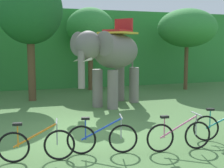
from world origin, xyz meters
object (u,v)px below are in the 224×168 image
object	(u,v)px
tree_center_right	(30,10)
tree_far_right	(90,28)
tree_center_left	(187,28)
bike_pink	(179,135)
elephant	(112,55)
bike_orange	(37,145)
bike_blue	(102,138)
bike_teal	(224,127)

from	to	relation	value
tree_center_right	tree_far_right	size ratio (longest dim) A/B	1.22
tree_center_left	bike_pink	world-z (taller)	tree_center_left
elephant	bike_orange	distance (m)	6.97
tree_center_right	tree_far_right	bearing A→B (deg)	36.78
tree_center_left	bike_orange	size ratio (longest dim) A/B	2.79
tree_far_right	bike_orange	distance (m)	11.81
tree_far_right	elephant	size ratio (longest dim) A/B	1.23
elephant	bike_blue	xyz separation A→B (m)	(-2.13, -5.62, -1.82)
elephant	bike_orange	xyz separation A→B (m)	(-3.67, -5.65, -1.82)
bike_blue	bike_pink	size ratio (longest dim) A/B	0.98
tree_center_right	bike_teal	distance (m)	10.01
tree_center_right	bike_blue	world-z (taller)	tree_center_right
tree_center_left	bike_pink	distance (m)	11.59
tree_far_right	bike_blue	distance (m)	11.36
tree_far_right	elephant	world-z (taller)	tree_far_right
tree_center_left	bike_orange	bearing A→B (deg)	-136.15
bike_blue	tree_far_right	bearing A→B (deg)	77.02
tree_center_right	bike_blue	distance (m)	8.92
bike_pink	bike_teal	size ratio (longest dim) A/B	1.04
tree_far_right	bike_blue	size ratio (longest dim) A/B	2.84
tree_center_left	bike_teal	xyz separation A→B (m)	(-4.42, -9.08, -3.21)
bike_blue	tree_center_left	bearing A→B (deg)	48.89
elephant	bike_teal	xyz separation A→B (m)	(1.30, -5.71, -1.82)
bike_orange	bike_pink	bearing A→B (deg)	-6.15
tree_center_right	bike_teal	world-z (taller)	tree_center_right
tree_far_right	bike_blue	xyz separation A→B (m)	(-2.45, -10.63, -3.19)
elephant	bike_teal	size ratio (longest dim) A/B	2.36
tree_center_right	tree_center_left	world-z (taller)	tree_center_right
bike_blue	bike_teal	xyz separation A→B (m)	(3.43, -0.09, 0.00)
tree_far_right	bike_pink	world-z (taller)	tree_far_right
tree_center_left	bike_blue	xyz separation A→B (m)	(-7.85, -9.00, -3.21)
tree_center_right	elephant	distance (m)	4.46
bike_pink	elephant	bearing A→B (deg)	87.46
tree_center_right	bike_pink	size ratio (longest dim) A/B	3.41
tree_center_right	tree_far_right	distance (m)	4.45
tree_center_right	bike_blue	xyz separation A→B (m)	(1.08, -7.99, -3.82)
tree_center_left	bike_blue	size ratio (longest dim) A/B	2.81
tree_center_right	bike_orange	distance (m)	8.89
tree_center_left	elephant	size ratio (longest dim) A/B	1.22
bike_orange	bike_pink	world-z (taller)	same
bike_orange	bike_blue	bearing A→B (deg)	0.83
bike_teal	elephant	bearing A→B (deg)	102.85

